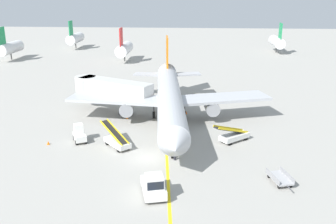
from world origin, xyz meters
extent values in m
plane|color=#9E9B93|center=(0.00, 0.00, 0.00)|extent=(300.00, 300.00, 0.00)
cube|color=yellow|center=(1.47, 5.00, 0.00)|extent=(8.24, 79.63, 0.01)
cylinder|color=#B2B5BA|center=(1.47, 11.50, 3.45)|extent=(6.26, 30.18, 3.30)
cone|color=#B2B5BA|center=(3.07, -4.62, 3.45)|extent=(3.46, 2.71, 3.23)
cone|color=#B2B5BA|center=(-0.16, 27.82, 3.85)|extent=(3.40, 3.10, 3.14)
cube|color=#B2B5BA|center=(8.77, 13.74, 3.05)|extent=(13.72, 8.14, 0.36)
cylinder|color=gray|center=(7.24, 12.58, 2.05)|extent=(2.21, 3.37, 1.90)
cube|color=#B2B5BA|center=(-6.14, 12.25, 3.05)|extent=(13.40, 5.80, 0.36)
cylinder|color=gray|center=(-4.40, 11.42, 2.05)|extent=(2.21, 3.37, 1.90)
cube|color=orange|center=(0.08, 25.43, 7.50)|extent=(0.68, 4.01, 5.20)
cube|color=#B2B5BA|center=(3.10, 25.33, 3.85)|extent=(5.57, 3.37, 0.24)
cube|color=#B2B5BA|center=(-2.87, 24.74, 3.85)|extent=(5.28, 2.41, 0.24)
cylinder|color=#4C4C51|center=(2.61, 0.06, 1.56)|extent=(0.20, 0.20, 3.12)
cylinder|color=black|center=(2.61, 0.06, 0.28)|extent=(0.40, 0.59, 0.56)
cylinder|color=#4C4C51|center=(3.46, 13.71, 1.56)|extent=(0.20, 0.20, 3.12)
cylinder|color=black|center=(3.46, 13.71, 0.48)|extent=(0.44, 0.99, 0.96)
cylinder|color=#4C4C51|center=(-0.92, 13.27, 1.56)|extent=(0.20, 0.20, 3.12)
cylinder|color=black|center=(-0.92, 13.27, 0.48)|extent=(0.44, 0.99, 0.96)
cube|color=black|center=(2.88, -2.63, 3.80)|extent=(2.89, 1.27, 0.60)
cube|color=beige|center=(-6.89, 15.58, 3.60)|extent=(11.92, 7.60, 2.50)
cylinder|color=beige|center=(-12.01, 18.08, 3.60)|extent=(3.20, 3.20, 2.50)
cylinder|color=#59595B|center=(-5.27, 14.79, 1.18)|extent=(0.56, 0.56, 2.35)
cube|color=#333338|center=(-5.27, 14.79, 0.25)|extent=(1.80, 1.40, 0.50)
cube|color=silver|center=(1.36, -7.63, 0.70)|extent=(2.74, 3.96, 0.80)
cube|color=silver|center=(1.51, -8.24, 1.65)|extent=(1.88, 1.95, 1.10)
cube|color=black|center=(1.71, -8.99, 1.65)|extent=(1.40, 0.43, 0.77)
cylinder|color=black|center=(2.45, -8.65, 0.30)|extent=(0.36, 0.64, 0.60)
cylinder|color=black|center=(0.89, -9.05, 0.30)|extent=(0.36, 0.64, 0.60)
cylinder|color=black|center=(1.82, -6.21, 0.30)|extent=(0.36, 0.64, 0.60)
cylinder|color=black|center=(0.26, -6.61, 0.30)|extent=(0.36, 0.64, 0.60)
cube|color=silver|center=(-8.83, 3.88, 0.65)|extent=(2.23, 2.73, 0.70)
cube|color=silver|center=(-9.02, 4.25, 1.55)|extent=(1.41, 1.43, 1.10)
cube|color=black|center=(-9.25, 4.71, 1.55)|extent=(0.91, 0.50, 0.77)
cylinder|color=black|center=(-9.70, 4.38, 0.30)|extent=(0.46, 0.64, 0.60)
cylinder|color=black|center=(-8.71, 4.87, 0.30)|extent=(0.46, 0.64, 0.60)
cylinder|color=black|center=(-8.96, 2.88, 0.30)|extent=(0.46, 0.64, 0.60)
cylinder|color=black|center=(-7.97, 3.37, 0.30)|extent=(0.46, 0.64, 0.60)
cube|color=silver|center=(-3.99, 2.59, 0.60)|extent=(3.66, 3.82, 0.60)
cylinder|color=black|center=(-5.36, 3.14, 0.30)|extent=(0.57, 0.59, 0.60)
cylinder|color=black|center=(-4.41, 4.00, 0.30)|extent=(0.57, 0.59, 0.60)
cylinder|color=black|center=(-3.57, 1.17, 0.30)|extent=(0.57, 0.59, 0.60)
cylinder|color=black|center=(-2.63, 2.03, 0.30)|extent=(0.57, 0.59, 0.60)
cube|color=black|center=(-4.39, 3.03, 1.55)|extent=(4.02, 4.31, 1.76)
cube|color=yellow|center=(-4.73, 2.73, 1.67)|extent=(3.43, 3.77, 1.84)
cube|color=yellow|center=(-4.06, 3.33, 1.67)|extent=(3.43, 3.77, 1.84)
cube|color=silver|center=(9.72, 5.43, 0.60)|extent=(3.88, 3.58, 0.60)
cylinder|color=black|center=(9.10, 4.09, 0.30)|extent=(0.60, 0.55, 0.60)
cylinder|color=black|center=(8.29, 5.07, 0.30)|extent=(0.60, 0.55, 0.60)
cylinder|color=black|center=(11.15, 5.79, 0.30)|extent=(0.60, 0.55, 0.60)
cylinder|color=black|center=(10.33, 6.77, 0.30)|extent=(0.60, 0.55, 0.60)
cube|color=black|center=(9.26, 5.05, 1.55)|extent=(4.42, 3.88, 1.76)
cube|color=yellow|center=(9.54, 4.70, 1.67)|extent=(3.91, 3.27, 1.84)
cube|color=yellow|center=(8.97, 5.39, 1.67)|extent=(3.91, 3.27, 1.84)
cube|color=#A5A5A8|center=(13.03, -4.55, 0.44)|extent=(2.18, 3.10, 0.16)
cube|color=#4C4C51|center=(13.52, -6.33, 0.42)|extent=(0.31, 0.89, 0.08)
cylinder|color=#4C4C51|center=(13.64, -6.77, 0.42)|extent=(0.12, 0.12, 0.05)
cube|color=gray|center=(13.76, -4.35, 0.69)|extent=(0.80, 2.72, 0.50)
cube|color=gray|center=(12.31, -4.75, 0.69)|extent=(0.80, 2.72, 0.50)
cylinder|color=black|center=(13.89, -5.41, 0.18)|extent=(0.21, 0.38, 0.36)
cylinder|color=black|center=(12.73, -5.72, 0.18)|extent=(0.21, 0.38, 0.36)
cylinder|color=black|center=(13.33, -3.38, 0.18)|extent=(0.21, 0.38, 0.36)
cylinder|color=black|center=(12.18, -3.70, 0.18)|extent=(0.21, 0.38, 0.36)
cylinder|color=#26262D|center=(2.85, -0.38, 0.42)|extent=(0.24, 0.24, 0.85)
cube|color=green|center=(2.85, -0.38, 1.13)|extent=(0.36, 0.22, 0.56)
sphere|color=beige|center=(2.85, -0.38, 1.52)|extent=(0.20, 0.20, 0.20)
sphere|color=yellow|center=(2.85, -0.38, 1.58)|extent=(0.24, 0.24, 0.24)
cone|color=orange|center=(-4.69, 12.69, 0.22)|extent=(0.36, 0.36, 0.44)
cone|color=orange|center=(-12.32, 2.73, 0.22)|extent=(0.36, 0.36, 0.44)
cone|color=orange|center=(3.64, 15.48, 0.22)|extent=(0.36, 0.36, 0.44)
cylinder|color=silver|center=(-43.62, 57.42, 3.10)|extent=(3.00, 10.00, 3.00)
cylinder|color=#3F3F3F|center=(-43.62, 57.42, 0.80)|extent=(0.30, 0.30, 1.60)
cube|color=#198C4C|center=(-43.62, 53.92, 6.60)|extent=(0.24, 3.20, 4.40)
cylinder|color=silver|center=(-33.02, 78.86, 3.10)|extent=(3.00, 10.00, 3.00)
cylinder|color=#3F3F3F|center=(-33.02, 78.86, 0.80)|extent=(0.30, 0.30, 1.60)
cube|color=#198C4C|center=(-33.02, 75.36, 6.60)|extent=(0.24, 3.20, 4.40)
cylinder|color=silver|center=(-13.43, 57.69, 3.10)|extent=(3.00, 10.00, 3.00)
cylinder|color=#3F3F3F|center=(-13.43, 57.69, 0.80)|extent=(0.30, 0.30, 1.60)
cube|color=red|center=(-13.43, 54.19, 6.60)|extent=(0.24, 3.20, 4.40)
cylinder|color=silver|center=(28.57, 74.99, 3.10)|extent=(3.00, 10.00, 3.00)
cylinder|color=#3F3F3F|center=(28.57, 74.99, 0.80)|extent=(0.30, 0.30, 1.60)
cube|color=#198C4C|center=(28.57, 71.49, 6.60)|extent=(0.24, 3.20, 4.40)
camera|label=1|loc=(4.79, -36.56, 17.28)|focal=39.60mm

